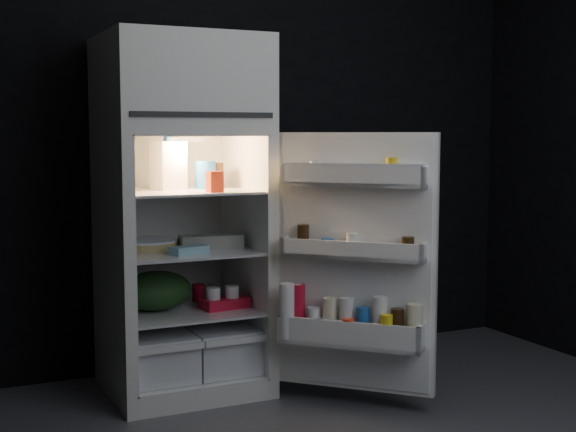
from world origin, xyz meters
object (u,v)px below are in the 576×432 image
refrigerator (180,203)px  fridge_door (354,269)px  egg_carton (211,242)px  yogurt_tray (225,303)px  milk_jug (168,165)px

refrigerator → fridge_door: size_ratio=1.46×
refrigerator → egg_carton: (0.13, -0.09, -0.19)m
yogurt_tray → egg_carton: bearing=131.5°
milk_jug → egg_carton: size_ratio=0.77×
fridge_door → milk_jug: size_ratio=5.08×
milk_jug → egg_carton: (0.19, -0.08, -0.38)m
refrigerator → milk_jug: 0.20m
refrigerator → egg_carton: size_ratio=5.68×
milk_jug → egg_carton: bearing=-33.6°
refrigerator → yogurt_tray: (0.19, -0.13, -0.50)m
fridge_door → egg_carton: fridge_door is taller
fridge_door → yogurt_tray: size_ratio=5.13×
refrigerator → yogurt_tray: size_ratio=7.48×
fridge_door → egg_carton: size_ratio=3.89×
fridge_door → milk_jug: 1.06m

